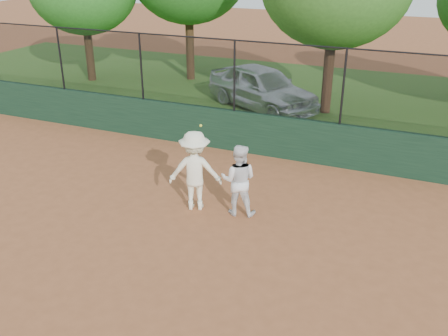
% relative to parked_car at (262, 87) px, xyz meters
% --- Properties ---
extents(ground, '(80.00, 80.00, 0.00)m').
position_rel_parked_car_xyz_m(ground, '(1.10, -10.23, -0.79)').
color(ground, '#9E5833').
rests_on(ground, ground).
extents(back_wall, '(26.00, 0.20, 1.20)m').
position_rel_parked_car_xyz_m(back_wall, '(1.10, -4.23, -0.19)').
color(back_wall, '#183622').
rests_on(back_wall, ground).
extents(grass_strip, '(36.00, 12.00, 0.01)m').
position_rel_parked_car_xyz_m(grass_strip, '(1.10, 1.77, -0.79)').
color(grass_strip, '#2E581B').
rests_on(grass_strip, ground).
extents(parked_car, '(4.95, 3.89, 1.58)m').
position_rel_parked_car_xyz_m(parked_car, '(0.00, 0.00, 0.00)').
color(parked_car, silver).
rests_on(parked_car, ground).
extents(player_second, '(0.91, 0.77, 1.64)m').
position_rel_parked_car_xyz_m(player_second, '(2.12, -7.71, 0.03)').
color(player_second, white).
rests_on(player_second, ground).
extents(player_main, '(1.35, 1.05, 2.12)m').
position_rel_parked_car_xyz_m(player_main, '(1.13, -7.85, 0.13)').
color(player_main, white).
rests_on(player_main, ground).
extents(fence_assembly, '(26.00, 0.06, 2.00)m').
position_rel_parked_car_xyz_m(fence_assembly, '(1.07, -4.23, 1.45)').
color(fence_assembly, black).
rests_on(fence_assembly, back_wall).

